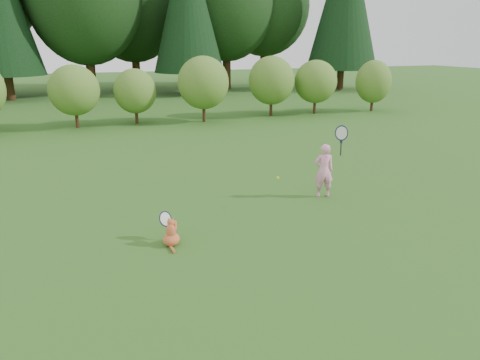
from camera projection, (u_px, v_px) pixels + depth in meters
name	position (u px, v px, depth m)	size (l,w,h in m)	color
ground	(245.00, 226.00, 9.20)	(100.00, 100.00, 0.00)	#205116
shrub_row	(139.00, 91.00, 20.48)	(28.00, 3.00, 2.80)	#4D7424
child	(324.00, 169.00, 10.76)	(0.74, 0.49, 1.88)	#FC96C4
cat	(171.00, 231.00, 8.29)	(0.50, 0.77, 0.67)	#CD5127
tennis_ball	(278.00, 178.00, 10.00)	(0.06, 0.06, 0.06)	#C2D819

